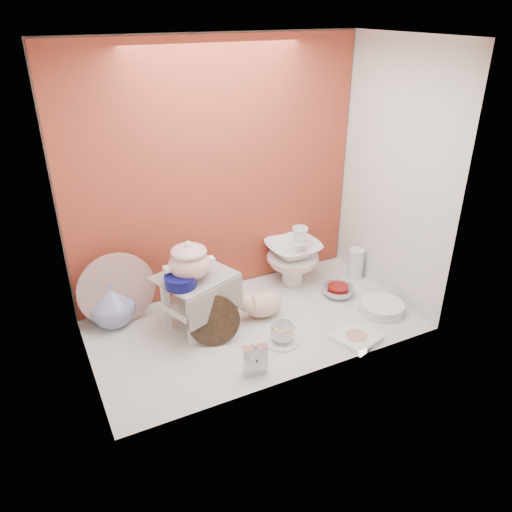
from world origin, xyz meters
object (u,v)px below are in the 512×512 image
Objects in this scene: dinner_plate_stack at (382,307)px; crystal_bowl at (338,291)px; plush_pig at (264,304)px; gold_rim_teacup at (282,332)px; floral_platter at (117,290)px; blue_white_vase at (112,303)px; porcelain_tower at (293,256)px; step_stool at (196,301)px; soup_tureen at (189,260)px; mantel_clock at (255,358)px.

crystal_bowl is at bearing 115.47° from dinner_plate_stack.
gold_rim_teacup is (-0.03, -0.27, -0.02)m from plush_pig.
floral_platter is 2.19× the size of crystal_bowl.
blue_white_vase is 0.69× the size of porcelain_tower.
floral_platter is 1.12× the size of porcelain_tower.
step_stool is at bearing -30.38° from floral_platter.
gold_rim_teacup is 0.67m from porcelain_tower.
floral_platter is 1.11m from porcelain_tower.
mantel_clock is (0.14, -0.48, -0.35)m from soup_tureen.
blue_white_vase is (-0.38, 0.26, -0.30)m from soup_tureen.
soup_tureen reaches higher than blue_white_vase.
mantel_clock is 1.34× the size of gold_rim_teacup.
porcelain_tower is (0.76, 0.22, -0.24)m from soup_tureen.
mantel_clock is at bearing -100.11° from plush_pig.
floral_platter is 3.28× the size of gold_rim_teacup.
soup_tureen is (-0.03, -0.03, 0.27)m from step_stool.
porcelain_tower reaches higher than blue_white_vase.
soup_tureen is 1.18m from dinner_plate_stack.
blue_white_vase is 1.35m from crystal_bowl.
plush_pig is (0.41, -0.05, -0.35)m from soup_tureen.
floral_platter is at bearing 128.34° from step_stool.
floral_platter is at bearing 144.12° from soup_tureen.
porcelain_tower is at bearing -1.66° from floral_platter.
plush_pig is (0.79, -0.31, -0.05)m from blue_white_vase.
porcelain_tower is at bearing 16.01° from soup_tureen.
soup_tureen reaches higher than floral_platter.
blue_white_vase is at bearing 129.56° from step_stool.
dinner_plate_stack is (0.65, -0.27, -0.05)m from plush_pig.
mantel_clock is (0.53, -0.74, -0.04)m from blue_white_vase.
porcelain_tower is (-0.17, 0.28, 0.16)m from crystal_bowl.
porcelain_tower reaches higher than crystal_bowl.
crystal_bowl is (0.79, 0.42, -0.06)m from mantel_clock.
floral_platter reaches higher than plush_pig.
plush_pig is at bearing -33.44° from step_stool.
soup_tureen is at bearing -165.43° from plush_pig.
step_stool is 0.75m from porcelain_tower.
crystal_bowl is at bearing -26.76° from step_stool.
floral_platter reaches higher than crystal_bowl.
step_stool reaches higher than gold_rim_teacup.
plush_pig is at bearing -142.17° from porcelain_tower.
step_stool is 2.17× the size of mantel_clock.
soup_tureen reaches higher than crystal_bowl.
plush_pig reaches higher than dinner_plate_stack.
plush_pig is at bearing 84.09° from gold_rim_teacup.
floral_platter is 0.94m from gold_rim_teacup.
floral_platter is 1.62× the size of dinner_plate_stack.
crystal_bowl is (0.93, -0.06, -0.41)m from soup_tureen.
plush_pig is 0.46m from porcelain_tower.
floral_platter is at bearing -179.89° from plush_pig.
mantel_clock is 0.89m from crystal_bowl.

